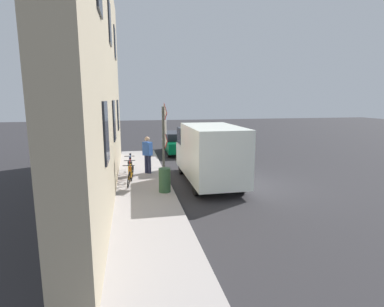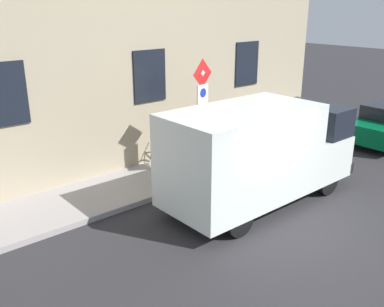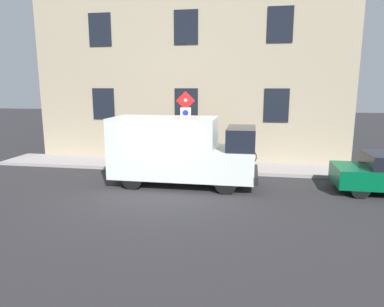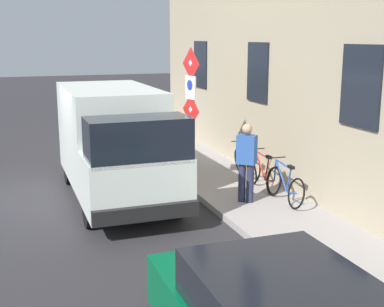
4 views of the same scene
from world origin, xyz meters
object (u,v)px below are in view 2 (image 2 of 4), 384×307
(bicycle_red, at_px, (199,144))
(litter_bin, at_px, (165,170))
(bicycle_orange, at_px, (175,151))
(pedestrian, at_px, (234,128))
(sign_post_stacked, at_px, (202,105))
(delivery_van, at_px, (259,152))
(bicycle_blue, at_px, (222,138))

(bicycle_red, distance_m, litter_bin, 2.63)
(bicycle_orange, distance_m, pedestrian, 1.99)
(bicycle_orange, height_order, pedestrian, pedestrian)
(sign_post_stacked, xyz_separation_m, bicycle_red, (1.39, -1.15, -1.68))
(bicycle_orange, relative_size, pedestrian, 1.00)
(bicycle_red, height_order, litter_bin, litter_bin)
(sign_post_stacked, distance_m, bicycle_red, 2.46)
(sign_post_stacked, height_order, bicycle_red, sign_post_stacked)
(sign_post_stacked, height_order, delivery_van, sign_post_stacked)
(pedestrian, bearing_deg, bicycle_blue, -65.63)
(bicycle_blue, distance_m, bicycle_orange, 2.00)
(bicycle_blue, distance_m, pedestrian, 1.01)
(bicycle_red, bearing_deg, pedestrian, 134.45)
(sign_post_stacked, xyz_separation_m, delivery_van, (-1.90, -0.16, -0.85))
(sign_post_stacked, relative_size, bicycle_blue, 1.84)
(sign_post_stacked, xyz_separation_m, litter_bin, (0.15, 1.17, -1.60))
(delivery_van, xyz_separation_m, bicycle_red, (3.29, -0.99, -0.82))
(sign_post_stacked, distance_m, pedestrian, 2.26)
(bicycle_red, height_order, pedestrian, pedestrian)
(bicycle_blue, height_order, litter_bin, litter_bin)
(delivery_van, bearing_deg, litter_bin, 123.09)
(sign_post_stacked, distance_m, delivery_van, 2.09)
(litter_bin, bearing_deg, bicycle_orange, -46.66)
(litter_bin, bearing_deg, pedestrian, -81.77)
(bicycle_red, distance_m, bicycle_orange, 1.00)
(litter_bin, bearing_deg, delivery_van, -147.02)
(delivery_van, distance_m, bicycle_orange, 3.39)
(sign_post_stacked, relative_size, delivery_van, 0.59)
(bicycle_blue, xyz_separation_m, pedestrian, (-0.80, 0.27, 0.56))
(pedestrian, bearing_deg, litter_bin, 50.95)
(sign_post_stacked, height_order, bicycle_blue, sign_post_stacked)
(bicycle_red, xyz_separation_m, pedestrian, (-0.80, -0.73, 0.56))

